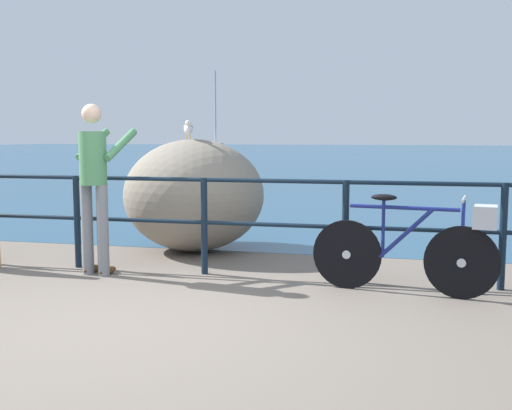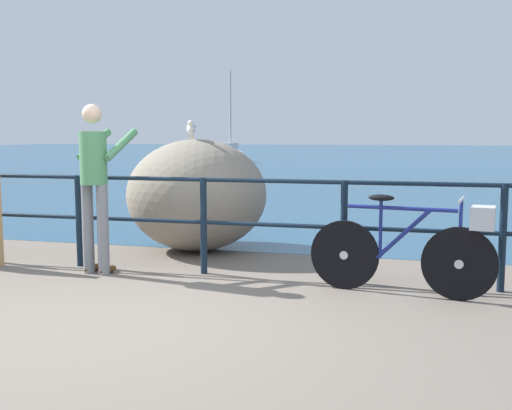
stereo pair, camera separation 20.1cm
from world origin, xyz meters
TOP-DOWN VIEW (x-y plane):
  - ground_plane at (0.00, 20.00)m, footprint 120.00×120.00m
  - sea_surface at (0.00, 47.99)m, footprint 120.00×90.00m
  - promenade_railing at (-0.00, 1.70)m, footprint 8.91×0.07m
  - bicycle at (2.18, 1.33)m, footprint 1.69×0.48m
  - person_at_railing at (-1.10, 1.42)m, footprint 0.53×0.67m
  - breakwater_boulder_main at (-0.54, 2.96)m, footprint 1.77×1.81m
  - seagull at (-0.59, 2.89)m, footprint 0.20×0.34m
  - sailboat at (-7.78, 27.32)m, footprint 1.42×4.43m

SIDE VIEW (x-z plane):
  - ground_plane at x=0.00m, z-range -0.10..0.00m
  - sea_surface at x=0.00m, z-range 0.00..0.01m
  - sailboat at x=-7.78m, z-range -2.03..2.87m
  - bicycle at x=2.18m, z-range 0.00..0.92m
  - promenade_railing at x=0.00m, z-range 0.13..1.15m
  - breakwater_boulder_main at x=-0.54m, z-range 0.00..1.41m
  - person_at_railing at x=-1.10m, z-range 0.10..1.88m
  - seagull at x=-0.59m, z-range 1.43..1.67m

